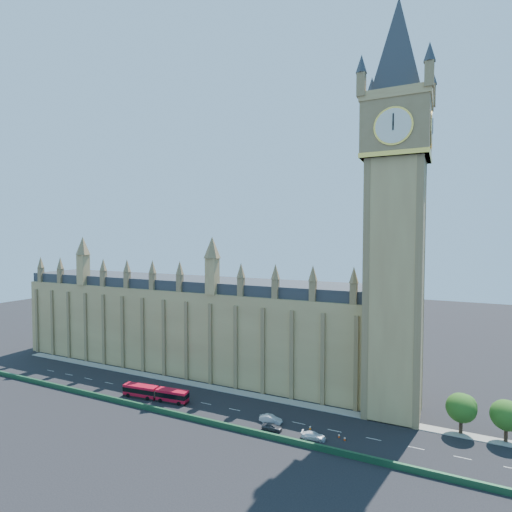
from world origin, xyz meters
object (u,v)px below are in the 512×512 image
at_px(red_bus, 155,393).
at_px(car_silver, 271,419).
at_px(car_grey, 272,427).
at_px(car_white, 313,436).

height_order(red_bus, car_silver, red_bus).
xyz_separation_m(red_bus, car_silver, (31.26, 0.85, -0.79)).
xyz_separation_m(red_bus, car_grey, (32.84, -2.11, -0.87)).
distance_m(red_bus, car_grey, 32.91).
relative_size(car_grey, car_silver, 0.87).
bearing_deg(car_white, car_grey, 83.37).
xyz_separation_m(car_grey, car_silver, (-1.58, 2.96, 0.08)).
height_order(car_grey, car_white, car_grey).
distance_m(red_bus, car_silver, 31.28).
distance_m(car_grey, car_white, 9.07).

